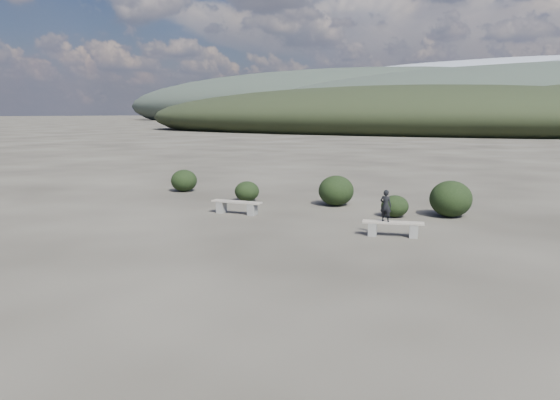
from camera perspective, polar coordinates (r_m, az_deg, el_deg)
The scene contains 10 objects.
ground at distance 13.37m, azimuth -7.38°, elevation -6.74°, with size 1200.00×1200.00×0.00m, color #2B2821.
bench_left at distance 19.83m, azimuth -4.55°, elevation -0.65°, with size 1.92×0.61×0.47m.
bench_right at distance 16.51m, azimuth 11.72°, elevation -2.83°, with size 1.82×0.87×0.45m.
seated_person at distance 16.40m, azimuth 10.99°, elevation -0.58°, with size 0.35×0.23×0.95m, color black.
shrub_a at distance 22.65m, azimuth -3.48°, elevation 0.91°, with size 1.02×1.02×0.83m, color black.
shrub_b at distance 21.64m, azimuth 5.88°, elevation 0.98°, with size 1.39×1.39×1.19m, color black.
shrub_c at distance 19.61m, azimuth 11.91°, elevation -0.63°, with size 0.96×0.96×0.77m, color black.
shrub_d at distance 20.09m, azimuth 17.41°, elevation 0.12°, with size 1.47×1.47×1.28m, color black.
shrub_f at distance 25.82m, azimuth -10.00°, elevation 2.01°, with size 1.21×1.21×1.02m, color black.
mountain_ridges at distance 349.78m, azimuth 27.01°, elevation 9.28°, with size 500.00×400.00×56.00m.
Camera 1 is at (7.70, -10.31, 3.63)m, focal length 35.00 mm.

